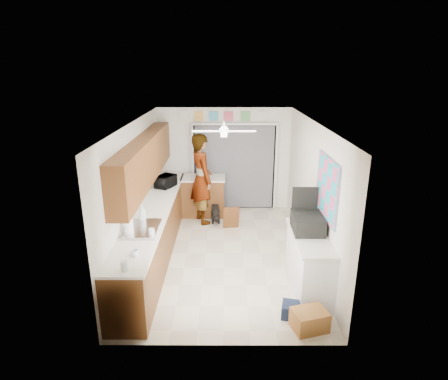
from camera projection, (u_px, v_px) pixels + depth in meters
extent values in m
plane|color=beige|center=(224.00, 253.00, 7.19)|extent=(5.00, 5.00, 0.00)
plane|color=white|center=(224.00, 123.00, 6.41)|extent=(5.00, 5.00, 0.00)
plane|color=white|center=(224.00, 159.00, 9.17)|extent=(3.20, 0.00, 3.20)
plane|color=white|center=(223.00, 259.00, 4.43)|extent=(3.20, 0.00, 3.20)
plane|color=white|center=(136.00, 192.00, 6.80)|extent=(0.00, 5.00, 5.00)
plane|color=white|center=(312.00, 192.00, 6.80)|extent=(0.00, 5.00, 5.00)
cube|color=brown|center=(155.00, 232.00, 7.06)|extent=(0.60, 4.80, 0.90)
cube|color=white|center=(154.00, 209.00, 6.91)|extent=(0.62, 4.80, 0.04)
cube|color=brown|center=(145.00, 160.00, 6.82)|extent=(0.32, 4.00, 0.80)
cube|color=silver|center=(143.00, 229.00, 5.95)|extent=(0.50, 0.76, 0.06)
cylinder|color=silver|center=(130.00, 224.00, 5.92)|extent=(0.03, 0.03, 0.22)
cube|color=brown|center=(203.00, 197.00, 8.95)|extent=(1.00, 0.60, 0.90)
cube|color=white|center=(203.00, 178.00, 8.80)|extent=(1.04, 0.64, 0.04)
cube|color=black|center=(234.00, 167.00, 9.21)|extent=(2.00, 0.06, 2.10)
cube|color=slate|center=(234.00, 168.00, 9.17)|extent=(1.90, 0.03, 2.05)
cube|color=white|center=(193.00, 168.00, 9.18)|extent=(0.06, 0.04, 2.10)
cube|color=white|center=(276.00, 168.00, 9.18)|extent=(0.06, 0.04, 2.10)
cube|color=white|center=(235.00, 124.00, 8.84)|extent=(2.10, 0.04, 0.06)
cube|color=#E8AE4D|center=(199.00, 116.00, 8.82)|extent=(0.22, 0.02, 0.22)
cube|color=#48A4C2|center=(214.00, 116.00, 8.81)|extent=(0.22, 0.02, 0.22)
cube|color=#DC5269|center=(228.00, 116.00, 8.81)|extent=(0.22, 0.02, 0.22)
cube|color=#5DA45F|center=(245.00, 116.00, 8.81)|extent=(0.22, 0.02, 0.22)
cube|color=white|center=(262.00, 116.00, 8.81)|extent=(0.22, 0.02, 0.22)
cube|color=silver|center=(184.00, 116.00, 8.82)|extent=(0.22, 0.02, 0.26)
cube|color=white|center=(309.00, 264.00, 5.91)|extent=(0.50, 1.40, 0.90)
cube|color=white|center=(311.00, 237.00, 5.76)|extent=(0.54, 1.44, 0.04)
cube|color=#DB5084|center=(327.00, 188.00, 5.72)|extent=(0.03, 1.15, 0.95)
cube|color=white|center=(224.00, 131.00, 6.65)|extent=(1.14, 1.14, 0.24)
imported|color=black|center=(166.00, 181.00, 8.04)|extent=(0.48, 0.55, 0.26)
imported|color=silver|center=(142.00, 213.00, 6.23)|extent=(0.16, 0.16, 0.32)
imported|color=white|center=(135.00, 253.00, 5.13)|extent=(0.14, 0.14, 0.09)
cylinder|color=silver|center=(152.00, 233.00, 5.70)|extent=(0.10, 0.10, 0.13)
cylinder|color=silver|center=(124.00, 266.00, 4.74)|extent=(0.12, 0.12, 0.14)
cylinder|color=white|center=(129.00, 227.00, 5.72)|extent=(0.16, 0.16, 0.29)
cube|color=black|center=(307.00, 223.00, 5.89)|extent=(0.47, 0.63, 0.26)
cube|color=yellow|center=(307.00, 229.00, 5.93)|extent=(0.45, 0.59, 0.02)
cube|color=black|center=(305.00, 202.00, 6.09)|extent=(0.42, 0.04, 0.50)
cube|color=#B07437|center=(310.00, 320.00, 5.08)|extent=(0.53, 0.46, 0.29)
cube|color=black|center=(293.00, 310.00, 5.35)|extent=(0.38, 0.34, 0.20)
cube|color=brown|center=(231.00, 218.00, 8.20)|extent=(0.37, 0.19, 0.52)
imported|color=white|center=(202.00, 179.00, 8.37)|extent=(0.74, 0.88, 2.04)
cube|color=black|center=(215.00, 213.00, 8.60)|extent=(0.27, 0.55, 0.42)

